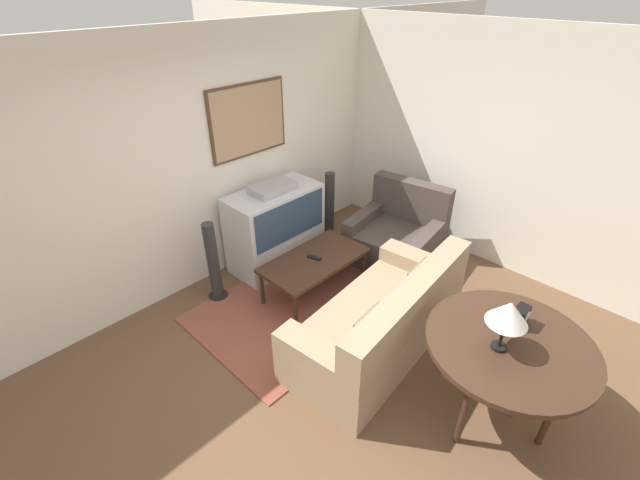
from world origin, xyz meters
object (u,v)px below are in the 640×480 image
Objects in this scene: tv at (275,227)px; mantel_clock at (520,316)px; speaker_tower_right at (329,208)px; table_lamp at (509,314)px; speaker_tower_left at (213,264)px; armchair at (397,237)px; coffee_table at (314,262)px; console_table at (510,349)px; couch at (382,322)px.

tv is 2.86m from mantel_clock.
speaker_tower_right is (0.90, -0.04, -0.06)m from tv.
speaker_tower_right is at bearing 66.37° from table_lamp.
speaker_tower_left is (-0.92, 2.80, -0.43)m from mantel_clock.
table_lamp reaches higher than armchair.
mantel_clock is 2.97m from speaker_tower_right.
coffee_table is at bearing -42.03° from speaker_tower_left.
armchair is (1.10, -0.99, -0.20)m from tv.
console_table is (-1.31, -1.89, 0.42)m from armchair.
mantel_clock reaches higher than armchair.
table_lamp is (-0.22, -2.08, 0.69)m from coffee_table.
mantel_clock is at bearing 12.57° from console_table.
coffee_table is at bearing 93.27° from mantel_clock.
armchair is 2.34m from console_table.
tv is at bearing 177.62° from speaker_tower_right.
speaker_tower_left is at bearing 137.97° from coffee_table.
speaker_tower_right is (1.22, 2.80, -0.67)m from table_lamp.
tv is at bearing 82.21° from coffee_table.
speaker_tower_left is (-0.66, 1.75, 0.13)m from couch.
tv is 1.82m from couch.
tv reaches higher than mantel_clock.
coffee_table is 7.11× the size of mantel_clock.
console_table is at bearing -94.05° from tv.
console_table is at bearing -92.70° from coffee_table.
couch is 1.17m from console_table.
table_lamp is 2.94m from speaker_tower_left.
console_table is 2.91× the size of table_lamp.
speaker_tower_right is at bearing -176.59° from armchair.
speaker_tower_right is (1.81, 0.00, 0.00)m from speaker_tower_left.
mantel_clock is 2.98m from speaker_tower_left.
table_lamp is (-0.12, 0.05, 0.39)m from console_table.
console_table is 7.46× the size of mantel_clock.
speaker_tower_left is at bearing 103.80° from console_table.
tv reaches higher than armchair.
mantel_clock is at bearing -89.70° from tv.
armchair reaches higher than speaker_tower_left.
tv is at bearing -103.36° from couch.
armchair is at bearing -154.94° from couch.
couch reaches higher than console_table.
console_table reaches higher than coffee_table.
table_lamp reaches higher than tv.
speaker_tower_right is at bearing 0.00° from speaker_tower_left.
mantel_clock is (0.22, 0.05, 0.15)m from console_table.
speaker_tower_left and speaker_tower_right have the same top height.
couch is 1.57m from armchair.
speaker_tower_right is at bearing -2.38° from tv.
armchair is (1.35, 0.80, -0.01)m from couch.
console_table is at bearing -167.43° from mantel_clock.
table_lamp reaches higher than mantel_clock.
table_lamp is (-1.42, -1.84, 0.81)m from armchair.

